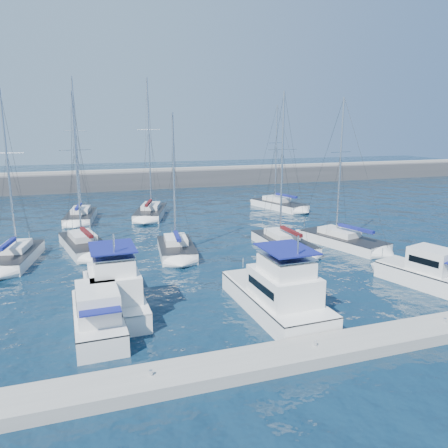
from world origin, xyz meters
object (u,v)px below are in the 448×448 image
object	(u,v)px
sailboat_mid_d	(284,243)
sailboat_mid_e	(343,241)
motor_yacht_stbd_outer	(424,272)
motor_yacht_stbd_inner	(278,295)
sailboat_mid_c	(176,249)
sailboat_back_c	(279,205)
sailboat_mid_b	(84,245)
sailboat_back_b	(151,212)
motor_yacht_port_inner	(114,293)
sailboat_mid_a	(15,256)
motor_yacht_port_outer	(98,316)
sailboat_back_a	(81,216)

from	to	relation	value
sailboat_mid_d	sailboat_mid_e	size ratio (longest dim) A/B	1.03
motor_yacht_stbd_outer	motor_yacht_stbd_inner	bearing A→B (deg)	168.39
motor_yacht_stbd_inner	sailboat_mid_c	xyz separation A→B (m)	(-3.08, 13.96, -0.62)
sailboat_mid_d	sailboat_back_c	world-z (taller)	sailboat_mid_d
motor_yacht_stbd_inner	sailboat_mid_e	bearing A→B (deg)	41.92
sailboat_mid_b	sailboat_back_c	world-z (taller)	sailboat_mid_b
sailboat_back_b	sailboat_back_c	world-z (taller)	sailboat_back_b
sailboat_mid_c	sailboat_back_b	distance (m)	17.32
motor_yacht_stbd_inner	sailboat_mid_d	distance (m)	14.32
motor_yacht_stbd_inner	motor_yacht_port_inner	bearing A→B (deg)	157.96
motor_yacht_stbd_inner	sailboat_mid_a	distance (m)	22.80
sailboat_mid_b	sailboat_mid_a	bearing A→B (deg)	-170.67
sailboat_mid_e	sailboat_mid_b	bearing A→B (deg)	148.82
motor_yacht_stbd_inner	sailboat_mid_b	size ratio (longest dim) A/B	0.64
sailboat_mid_d	motor_yacht_stbd_outer	bearing A→B (deg)	-66.78
sailboat_mid_b	sailboat_back_b	xyz separation A→B (m)	(8.27, 13.22, 0.03)
motor_yacht_port_outer	motor_yacht_stbd_inner	distance (m)	10.42
sailboat_mid_b	sailboat_back_a	size ratio (longest dim) A/B	0.85
sailboat_mid_c	motor_yacht_stbd_outer	bearing A→B (deg)	-34.28
sailboat_mid_a	sailboat_back_c	distance (m)	34.73
sailboat_mid_a	motor_yacht_port_inner	bearing A→B (deg)	-50.67
motor_yacht_port_outer	motor_yacht_port_inner	xyz separation A→B (m)	(1.09, 2.69, 0.19)
motor_yacht_stbd_outer	sailboat_mid_c	world-z (taller)	sailboat_mid_c
motor_yacht_port_outer	sailboat_back_c	bearing A→B (deg)	48.58
sailboat_back_c	motor_yacht_port_inner	bearing A→B (deg)	-148.02
motor_yacht_port_inner	sailboat_mid_a	xyz separation A→B (m)	(-6.93, 12.51, -0.61)
motor_yacht_stbd_outer	sailboat_mid_b	bearing A→B (deg)	126.74
sailboat_mid_b	sailboat_back_c	xyz separation A→B (m)	(25.79, 12.96, -0.01)
motor_yacht_port_outer	motor_yacht_port_inner	world-z (taller)	motor_yacht_port_inner
sailboat_back_c	sailboat_mid_d	bearing A→B (deg)	-131.04
motor_yacht_port_inner	sailboat_back_b	xyz separation A→B (m)	(6.87, 27.78, -0.59)
motor_yacht_stbd_inner	sailboat_back_c	size ratio (longest dim) A/B	0.65
sailboat_mid_a	sailboat_mid_e	world-z (taller)	sailboat_mid_a
sailboat_mid_c	sailboat_mid_d	xyz separation A→B (m)	(9.77, -1.32, 0.00)
sailboat_mid_d	sailboat_mid_c	bearing A→B (deg)	171.88
motor_yacht_port_inner	sailboat_mid_b	bearing A→B (deg)	94.98
sailboat_mid_e	sailboat_back_a	world-z (taller)	sailboat_back_a
motor_yacht_port_inner	sailboat_mid_a	world-z (taller)	sailboat_mid_a
motor_yacht_stbd_inner	sailboat_back_c	world-z (taller)	sailboat_back_c
sailboat_mid_b	sailboat_back_b	world-z (taller)	sailboat_back_b
motor_yacht_stbd_inner	sailboat_mid_b	distance (m)	21.00
sailboat_back_b	sailboat_back_c	xyz separation A→B (m)	(17.52, -0.26, -0.03)
motor_yacht_stbd_outer	motor_yacht_port_outer	bearing A→B (deg)	164.29
sailboat_mid_b	sailboat_mid_c	xyz separation A→B (m)	(7.63, -4.09, -0.00)
motor_yacht_port_outer	sailboat_mid_c	world-z (taller)	sailboat_mid_c
sailboat_mid_e	sailboat_back_a	distance (m)	30.36
motor_yacht_stbd_outer	motor_yacht_port_inner	bearing A→B (deg)	157.04
motor_yacht_port_inner	sailboat_back_a	bearing A→B (deg)	92.43
motor_yacht_port_outer	sailboat_back_c	size ratio (longest dim) A/B	0.50
sailboat_back_b	motor_yacht_stbd_outer	bearing A→B (deg)	-47.13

